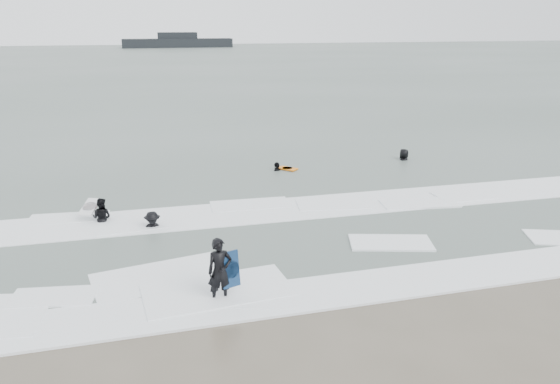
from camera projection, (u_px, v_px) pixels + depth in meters
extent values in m
plane|color=brown|center=(324.00, 282.00, 15.10)|extent=(320.00, 320.00, 0.00)
plane|color=#47544C|center=(168.00, 65.00, 89.06)|extent=(320.00, 320.00, 0.00)
imported|color=black|center=(221.00, 301.00, 14.09)|extent=(0.68, 0.48, 1.75)
imported|color=black|center=(102.00, 223.00, 19.54)|extent=(0.88, 0.80, 1.48)
imported|color=black|center=(153.00, 230.00, 18.90)|extent=(1.02, 0.65, 1.51)
imported|color=black|center=(277.00, 171.00, 26.22)|extent=(0.97, 0.91, 1.60)
imported|color=black|center=(404.00, 161.00, 28.21)|extent=(0.99, 1.03, 1.77)
cube|color=white|center=(331.00, 291.00, 14.54)|extent=(30.03, 2.32, 0.07)
cube|color=white|center=(274.00, 211.00, 20.64)|extent=(30.00, 2.60, 0.09)
cube|color=black|center=(178.00, 43.00, 145.59)|extent=(28.80, 5.14, 2.26)
cube|color=black|center=(177.00, 35.00, 145.01)|extent=(10.28, 3.09, 1.65)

